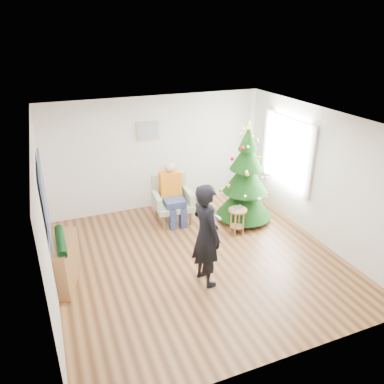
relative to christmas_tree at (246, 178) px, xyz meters
name	(u,v)px	position (x,y,z in m)	size (l,w,h in m)	color
floor	(199,259)	(-1.53, -1.09, -0.99)	(5.00, 5.00, 0.00)	brown
ceiling	(200,120)	(-1.53, -1.09, 1.61)	(5.00, 5.00, 0.00)	white
wall_back	(157,153)	(-1.53, 1.41, 0.31)	(5.00, 5.00, 0.00)	silver
wall_front	(284,279)	(-1.53, -3.59, 0.31)	(5.00, 5.00, 0.00)	silver
wall_left	(45,221)	(-4.03, -1.09, 0.31)	(5.00, 5.00, 0.00)	silver
wall_right	(318,176)	(0.97, -1.09, 0.31)	(5.00, 5.00, 0.00)	silver
window_panel	(288,151)	(0.94, -0.09, 0.51)	(0.04, 1.30, 1.40)	white
curtains	(286,151)	(0.91, -0.09, 0.51)	(0.05, 1.75, 1.50)	white
christmas_tree	(246,178)	(0.00, 0.00, 0.00)	(1.22, 1.22, 2.20)	#3F2816
stool	(237,221)	(-0.44, -0.51, -0.70)	(0.37, 0.37, 0.56)	brown
laptop	(238,209)	(-0.44, -0.51, -0.42)	(0.31, 0.20, 0.02)	silver
armchair	(172,205)	(-1.49, 0.54, -0.61)	(0.85, 0.78, 1.03)	#9DAC8A
seated_person	(173,193)	(-1.49, 0.48, -0.29)	(0.46, 0.66, 1.35)	navy
standing_man	(206,235)	(-1.68, -1.71, -0.10)	(0.65, 0.42, 1.78)	black
game_controller	(218,218)	(-1.49, -1.74, 0.19)	(0.04, 0.13, 0.04)	white
console	(64,263)	(-3.86, -0.91, -0.59)	(0.30, 1.00, 0.80)	brown
garland	(61,241)	(-3.86, -0.91, -0.17)	(0.14, 0.14, 0.90)	black
tapestry	(44,198)	(-3.99, -0.79, 0.56)	(0.03, 1.50, 1.15)	black
framed_picture	(148,131)	(-1.73, 1.38, 0.86)	(0.52, 0.05, 0.42)	tan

